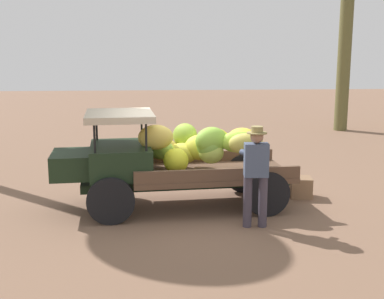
{
  "coord_description": "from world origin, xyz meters",
  "views": [
    {
      "loc": [
        0.53,
        9.19,
        2.94
      ],
      "look_at": [
        -0.16,
        -0.02,
        1.12
      ],
      "focal_mm": 46.33,
      "sensor_mm": 36.0,
      "label": 1
    }
  ],
  "objects": [
    {
      "name": "wooden_crate",
      "position": [
        -2.45,
        -0.47,
        0.21
      ],
      "size": [
        0.48,
        0.5,
        0.41
      ],
      "primitive_type": "cube",
      "rotation": [
        0.0,
        0.0,
        1.43
      ],
      "color": "#8D684A",
      "rests_on": "ground"
    },
    {
      "name": "farmer",
      "position": [
        -1.15,
        1.2,
        0.99
      ],
      "size": [
        0.53,
        0.47,
        1.74
      ],
      "rotation": [
        0.0,
        0.0,
        -1.63
      ],
      "color": "#423A48",
      "rests_on": "ground"
    },
    {
      "name": "truck",
      "position": [
        0.3,
        0.02,
        0.96
      ],
      "size": [
        4.55,
        2.05,
        1.86
      ],
      "rotation": [
        0.0,
        0.0,
        0.08
      ],
      "color": "black",
      "rests_on": "ground"
    },
    {
      "name": "ground_plane",
      "position": [
        0.0,
        0.0,
        0.0
      ],
      "size": [
        60.0,
        60.0,
        0.0
      ],
      "primitive_type": "plane",
      "color": "#825F49"
    }
  ]
}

